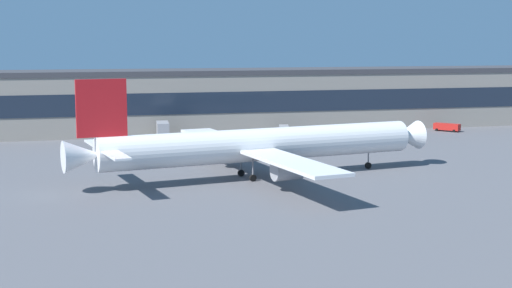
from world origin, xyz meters
TOP-DOWN VIEW (x-y plane):
  - ground_plane at (0.00, 0.00)m, footprint 600.00×600.00m
  - terminal_building at (0.00, 61.01)m, footprint 179.90×18.00m
  - airliner at (-8.99, -2.98)m, footprint 62.69×54.14m
  - crew_van at (10.04, 46.07)m, footprint 3.44×5.59m
  - catering_truck at (-18.37, 46.09)m, footprint 3.13×7.37m
  - belt_loader at (52.11, 45.34)m, footprint 5.62×6.21m

SIDE VIEW (x-z plane):
  - ground_plane at x=0.00m, z-range 0.00..0.00m
  - belt_loader at x=52.11m, z-range 0.18..2.13m
  - crew_van at x=10.04m, z-range 0.18..2.73m
  - catering_truck at x=-18.37m, z-range 0.22..4.37m
  - airliner at x=-8.99m, z-range -2.89..13.78m
  - terminal_building at x=0.00m, z-range 0.02..15.30m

